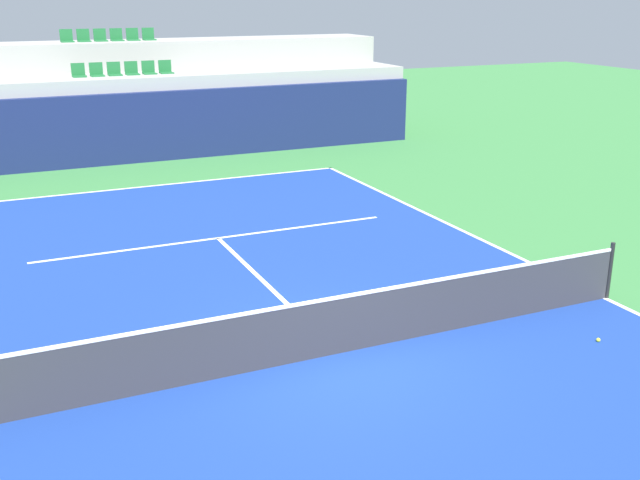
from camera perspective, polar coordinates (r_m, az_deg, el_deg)
ground_plane at (r=11.96m, az=1.42°, el=-8.57°), size 80.00×80.00×0.00m
court_surface at (r=11.96m, az=1.42°, el=-8.55°), size 11.00×24.00×0.01m
baseline_far at (r=22.70m, az=-11.81°, el=4.09°), size 11.00×0.10×0.00m
sideline_right at (r=14.95m, az=20.65°, el=-4.11°), size 0.10×24.00×0.00m
service_line_far at (r=17.52m, az=-7.70°, el=0.15°), size 8.26×0.10×0.00m
centre_service_line at (r=14.65m, az=-4.03°, el=-3.38°), size 0.10×6.40×0.00m
back_wall at (r=25.82m, az=-13.74°, el=8.20°), size 20.36×0.30×2.29m
stands_tier_lower at (r=27.10m, az=-14.34°, el=9.08°), size 20.36×2.40×2.73m
stands_tier_upper at (r=29.38m, az=-15.29°, el=10.64°), size 20.36×2.40×3.71m
seating_row_lower at (r=27.01m, az=-14.62°, el=12.22°), size 3.35×0.44×0.44m
seating_row_upper at (r=29.30m, az=-15.65°, el=14.50°), size 3.35×0.44×0.44m
tennis_net at (r=11.74m, az=1.44°, el=-6.36°), size 11.08×0.08×1.07m
tennis_ball_1 at (r=13.10m, az=20.25°, el=-7.08°), size 0.07×0.07×0.07m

